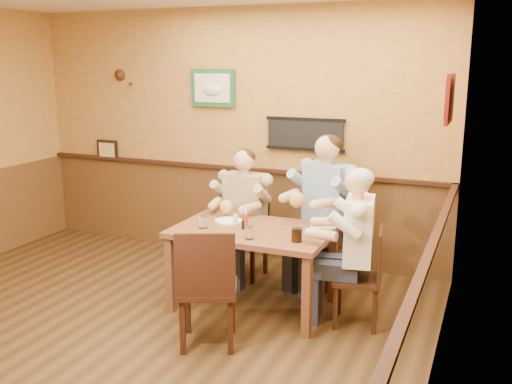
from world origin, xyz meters
TOP-DOWN VIEW (x-y plane):
  - room at (0.14, 0.17)m, footprint 5.02×5.03m
  - dining_table at (0.85, 1.16)m, footprint 1.40×0.90m
  - chair_back_left at (0.48, 1.83)m, footprint 0.41×0.41m
  - chair_back_right at (1.31, 1.96)m, footprint 0.58×0.58m
  - chair_right_end at (1.81, 1.18)m, footprint 0.45×0.45m
  - chair_near_side at (0.80, 0.38)m, footprint 0.60×0.60m
  - diner_tan_shirt at (0.48, 1.83)m, footprint 0.58×0.58m
  - diner_blue_polo at (1.31, 1.96)m, footprint 0.82×0.82m
  - diner_white_elder at (1.81, 1.18)m, footprint 0.65×0.65m
  - water_glass_left at (0.44, 1.00)m, footprint 0.10×0.10m
  - water_glass_mid at (0.95, 0.86)m, footprint 0.09×0.09m
  - cola_tumbler at (1.34, 0.95)m, footprint 0.10×0.10m
  - hot_sauce_bottle at (0.80, 1.11)m, footprint 0.04×0.04m
  - salt_shaker at (0.66, 1.20)m, footprint 0.05×0.05m
  - pepper_shaker at (0.78, 1.11)m, footprint 0.04×0.04m
  - plate_far_left at (0.56, 1.27)m, footprint 0.26×0.26m
  - plate_far_right at (1.43, 1.43)m, footprint 0.27×0.27m

SIDE VIEW (x-z plane):
  - chair_back_left at x=0.48m, z-range 0.00..0.85m
  - chair_right_end at x=1.81m, z-range 0.00..0.86m
  - chair_back_right at x=1.31m, z-range 0.00..0.96m
  - chair_near_side at x=0.80m, z-range 0.00..0.98m
  - diner_tan_shirt at x=0.48m, z-range 0.00..1.21m
  - diner_white_elder at x=1.81m, z-range 0.00..1.22m
  - dining_table at x=0.85m, z-range 0.28..1.03m
  - diner_blue_polo at x=1.31m, z-range 0.00..1.37m
  - plate_far_right at x=1.43m, z-range 0.75..0.77m
  - plate_far_left at x=0.56m, z-range 0.75..0.77m
  - pepper_shaker at x=0.78m, z-range 0.75..0.83m
  - salt_shaker at x=0.66m, z-range 0.75..0.85m
  - water_glass_mid at x=0.95m, z-range 0.75..0.86m
  - water_glass_left at x=0.44m, z-range 0.75..0.86m
  - cola_tumbler at x=1.34m, z-range 0.75..0.87m
  - hot_sauce_bottle at x=0.80m, z-range 0.75..0.91m
  - room at x=0.14m, z-range 0.28..3.09m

